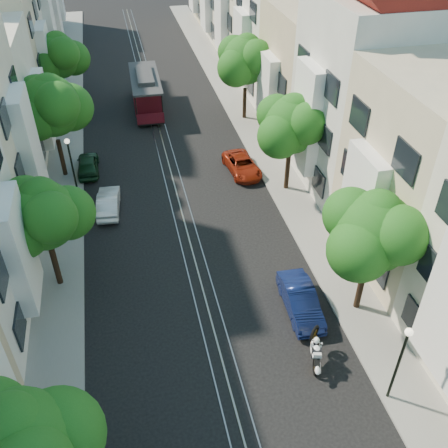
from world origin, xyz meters
TOP-DOWN VIEW (x-y plane):
  - ground at (0.00, 28.00)m, footprint 200.00×200.00m
  - sidewalk_east at (7.25, 28.00)m, footprint 2.50×80.00m
  - sidewalk_west at (-7.25, 28.00)m, footprint 2.50×80.00m
  - rail_left at (-0.55, 28.00)m, footprint 0.06×80.00m
  - rail_slot at (0.00, 28.00)m, footprint 0.06×80.00m
  - rail_right at (0.55, 28.00)m, footprint 0.06×80.00m
  - lane_line at (0.00, 28.00)m, footprint 0.08×80.00m
  - townhouses_east at (11.87, 27.91)m, footprint 7.75×72.00m
  - tree_e_b at (7.26, 8.98)m, footprint 4.93×4.08m
  - tree_e_c at (7.26, 19.98)m, footprint 4.84×3.99m
  - tree_e_d at (7.26, 30.98)m, footprint 5.01×4.16m
  - tree_w_b at (-7.14, 13.98)m, footprint 4.72×3.87m
  - tree_w_c at (-7.14, 24.98)m, footprint 5.13×4.28m
  - tree_w_d at (-7.14, 35.98)m, footprint 4.84×3.99m
  - lamp_east at (6.30, 4.00)m, footprint 0.32×0.32m
  - lamp_west at (-6.30, 22.00)m, footprint 0.32×0.32m
  - sportbike_rider at (3.95, 6.34)m, footprint 0.87×1.93m
  - cable_car at (-0.50, 34.68)m, footprint 2.54×7.62m
  - parked_car_e_mid at (4.40, 9.46)m, footprint 1.54×4.06m
  - parked_car_e_far at (4.87, 22.72)m, footprint 2.27×4.23m
  - parked_car_w_mid at (-4.40, 20.14)m, footprint 1.59×3.76m
  - parked_car_w_far at (-5.60, 25.14)m, footprint 1.50×3.60m

SIDE VIEW (x-z plane):
  - ground at x=0.00m, z-range 0.00..0.00m
  - lane_line at x=0.00m, z-range 0.00..0.01m
  - rail_left at x=-0.55m, z-range 0.00..0.02m
  - rail_slot at x=0.00m, z-range 0.00..0.02m
  - rail_right at x=0.55m, z-range 0.00..0.02m
  - sidewalk_east at x=7.25m, z-range 0.00..0.12m
  - sidewalk_west at x=-7.25m, z-range 0.00..0.12m
  - parked_car_e_far at x=4.87m, z-range 0.00..1.13m
  - parked_car_w_mid at x=-4.40m, z-range 0.00..1.21m
  - parked_car_w_far at x=-5.60m, z-range 0.00..1.22m
  - parked_car_e_mid at x=4.40m, z-range 0.00..1.32m
  - sportbike_rider at x=3.95m, z-range 0.08..1.64m
  - cable_car at x=-0.50m, z-range 0.27..3.18m
  - lamp_east at x=6.30m, z-range 0.77..4.93m
  - lamp_west at x=-6.30m, z-range 0.77..4.93m
  - tree_w_b at x=-7.14m, z-range 1.26..7.53m
  - tree_e_c at x=7.26m, z-range 1.34..7.86m
  - tree_w_d at x=-7.14m, z-range 1.34..7.86m
  - tree_e_b at x=7.26m, z-range 1.39..8.07m
  - tree_e_d at x=7.26m, z-range 1.44..8.29m
  - tree_w_c at x=-7.14m, z-range 1.52..8.62m
  - townhouses_east at x=11.87m, z-range -0.82..11.18m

